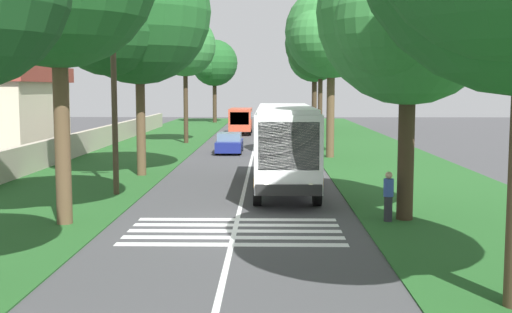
# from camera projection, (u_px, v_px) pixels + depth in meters

# --- Properties ---
(ground) EXTENTS (160.00, 160.00, 0.00)m
(ground) POSITION_uv_depth(u_px,v_px,m) (236.00, 226.00, 21.38)
(ground) COLOR #424244
(grass_verge_left) EXTENTS (120.00, 8.00, 0.04)m
(grass_verge_left) POSITION_uv_depth(u_px,v_px,m) (104.00, 168.00, 36.45)
(grass_verge_left) COLOR #235623
(grass_verge_left) RESTS_ON ground
(grass_verge_right) EXTENTS (120.00, 8.00, 0.04)m
(grass_verge_right) POSITION_uv_depth(u_px,v_px,m) (396.00, 169.00, 36.14)
(grass_verge_right) COLOR #235623
(grass_verge_right) RESTS_ON ground
(centre_line) EXTENTS (110.00, 0.16, 0.01)m
(centre_line) POSITION_uv_depth(u_px,v_px,m) (249.00, 169.00, 36.29)
(centre_line) COLOR silver
(centre_line) RESTS_ON ground
(coach_bus) EXTENTS (11.16, 2.62, 3.73)m
(coach_bus) POSITION_uv_depth(u_px,v_px,m) (285.00, 142.00, 28.70)
(coach_bus) COLOR white
(coach_bus) RESTS_ON ground
(zebra_crossing) EXTENTS (4.05, 6.80, 0.01)m
(zebra_crossing) POSITION_uv_depth(u_px,v_px,m) (235.00, 231.00, 20.57)
(zebra_crossing) COLOR silver
(zebra_crossing) RESTS_ON ground
(trailing_car_0) EXTENTS (4.30, 1.78, 1.43)m
(trailing_car_0) POSITION_uv_depth(u_px,v_px,m) (230.00, 143.00, 45.22)
(trailing_car_0) COLOR navy
(trailing_car_0) RESTS_ON ground
(trailing_car_1) EXTENTS (4.30, 1.78, 1.43)m
(trailing_car_1) POSITION_uv_depth(u_px,v_px,m) (281.00, 135.00, 52.91)
(trailing_car_1) COLOR #145933
(trailing_car_1) RESTS_ON ground
(trailing_minibus_0) EXTENTS (6.00, 2.14, 2.53)m
(trailing_minibus_0) POSITION_uv_depth(u_px,v_px,m) (241.00, 118.00, 63.58)
(trailing_minibus_0) COLOR #CC4C33
(trailing_minibus_0) RESTS_ON ground
(roadside_tree_left_0) EXTENTS (7.20, 6.00, 10.73)m
(roadside_tree_left_0) POSITION_uv_depth(u_px,v_px,m) (214.00, 64.00, 84.30)
(roadside_tree_left_0) COLOR #3D2D1E
(roadside_tree_left_0) RESTS_ON grass_verge_left
(roadside_tree_left_3) EXTENTS (5.81, 4.96, 10.37)m
(roadside_tree_left_3) POSITION_uv_depth(u_px,v_px,m) (184.00, 48.00, 52.50)
(roadside_tree_left_3) COLOR #3D2D1E
(roadside_tree_left_3) RESTS_ON grass_verge_left
(roadside_tree_left_4) EXTENTS (9.24, 7.46, 11.95)m
(roadside_tree_left_4) POSITION_uv_depth(u_px,v_px,m) (134.00, 17.00, 32.64)
(roadside_tree_left_4) COLOR brown
(roadside_tree_left_4) RESTS_ON grass_verge_left
(roadside_tree_right_0) EXTENTS (7.42, 6.20, 10.09)m
(roadside_tree_right_0) POSITION_uv_depth(u_px,v_px,m) (404.00, 19.00, 21.80)
(roadside_tree_right_0) COLOR #3D2D1E
(roadside_tree_right_0) RESTS_ON grass_verge_right
(roadside_tree_right_1) EXTENTS (7.36, 6.14, 11.28)m
(roadside_tree_right_1) POSITION_uv_depth(u_px,v_px,m) (313.00, 57.00, 73.94)
(roadside_tree_right_1) COLOR #3D2D1E
(roadside_tree_right_1) RESTS_ON grass_verge_right
(roadside_tree_right_3) EXTENTS (8.48, 6.98, 12.31)m
(roadside_tree_right_3) POSITION_uv_depth(u_px,v_px,m) (319.00, 46.00, 63.24)
(roadside_tree_right_3) COLOR #3D2D1E
(roadside_tree_right_3) RESTS_ON grass_verge_right
(roadside_tree_right_4) EXTENTS (7.16, 5.94, 11.03)m
(roadside_tree_right_4) POSITION_uv_depth(u_px,v_px,m) (329.00, 35.00, 41.50)
(roadside_tree_right_4) COLOR brown
(roadside_tree_right_4) RESTS_ON grass_verge_right
(utility_pole) EXTENTS (0.24, 1.40, 8.54)m
(utility_pole) POSITION_uv_depth(u_px,v_px,m) (114.00, 90.00, 27.01)
(utility_pole) COLOR #473828
(utility_pole) RESTS_ON grass_verge_left
(roadside_wall) EXTENTS (70.00, 0.40, 1.53)m
(roadside_wall) POSITION_uv_depth(u_px,v_px,m) (70.00, 146.00, 41.40)
(roadside_wall) COLOR #B2A893
(roadside_wall) RESTS_ON grass_verge_left
(pedestrian) EXTENTS (0.34, 0.34, 1.69)m
(pedestrian) POSITION_uv_depth(u_px,v_px,m) (388.00, 196.00, 21.81)
(pedestrian) COLOR #26262D
(pedestrian) RESTS_ON grass_verge_right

